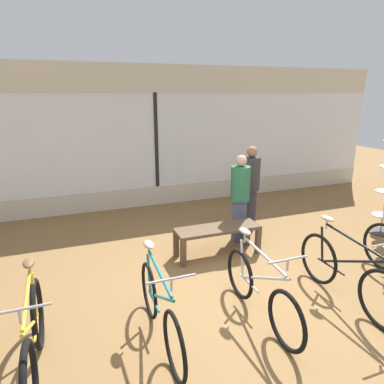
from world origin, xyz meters
TOP-DOWN VIEW (x-y plane):
  - ground_plane at (0.00, 0.00)m, footprint 24.00×24.00m
  - shop_back_wall at (0.00, 4.17)m, footprint 12.00×0.08m
  - bicycle_far_left at (-2.42, -0.53)m, footprint 0.46×1.74m
  - bicycle_left at (-1.20, -0.45)m, footprint 0.46×1.67m
  - bicycle_center at (-0.00, -0.48)m, footprint 0.46×1.67m
  - bicycle_right at (1.21, -0.57)m, footprint 0.46×1.79m
  - display_bench at (0.23, 1.21)m, footprint 1.40×0.44m
  - customer_near_rack at (0.85, 1.63)m, footprint 0.49×0.56m
  - customer_by_window at (1.30, 2.05)m, footprint 0.36×0.36m

SIDE VIEW (x-z plane):
  - ground_plane at x=0.00m, z-range 0.00..0.00m
  - bicycle_center at x=0.00m, z-range -0.13..0.87m
  - bicycle_left at x=-1.20m, z-range -0.13..0.89m
  - bicycle_right at x=1.21m, z-range -0.12..0.92m
  - display_bench at x=0.23m, z-range 0.15..0.64m
  - bicycle_far_left at x=-2.42m, z-range -0.13..0.93m
  - customer_near_rack at x=0.85m, z-range 0.06..1.63m
  - customer_by_window at x=1.30m, z-range 0.04..1.68m
  - shop_back_wall at x=0.00m, z-range 0.04..3.24m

